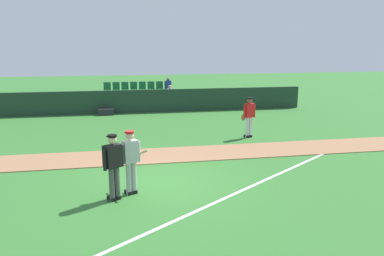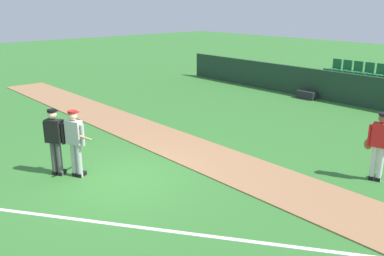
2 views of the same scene
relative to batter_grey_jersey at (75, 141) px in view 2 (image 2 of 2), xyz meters
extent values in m
plane|color=#33702D|center=(0.86, 0.76, -0.97)|extent=(80.00, 80.00, 0.00)
cube|color=#9E704C|center=(0.86, 3.44, -0.95)|extent=(28.00, 1.94, 0.03)
cube|color=white|center=(3.86, 0.26, -0.96)|extent=(9.86, 7.00, 0.01)
cube|color=#1E3828|center=(0.86, 12.53, -0.29)|extent=(20.00, 0.16, 1.36)
cube|color=slate|center=(0.86, 13.98, -0.82)|extent=(5.00, 2.10, 0.30)
cube|color=slate|center=(0.86, 13.56, -0.47)|extent=(4.90, 0.85, 0.40)
cube|color=#1E6B38|center=(-1.07, 13.46, -0.22)|extent=(0.44, 0.40, 0.08)
cube|color=#1E6B38|center=(-1.07, 13.68, 0.03)|extent=(0.44, 0.08, 0.50)
cube|color=#1E6B38|center=(-0.52, 13.46, -0.22)|extent=(0.44, 0.40, 0.08)
cube|color=#1E6B38|center=(-0.52, 13.68, 0.03)|extent=(0.44, 0.08, 0.50)
cube|color=#1E6B38|center=(0.03, 13.46, -0.22)|extent=(0.44, 0.40, 0.08)
cube|color=#1E6B38|center=(0.03, 13.68, 0.03)|extent=(0.44, 0.08, 0.50)
cube|color=#1E6B38|center=(0.58, 13.46, -0.22)|extent=(0.44, 0.40, 0.08)
cube|color=#1E6B38|center=(0.58, 13.68, 0.03)|extent=(0.44, 0.08, 0.50)
cube|color=#1E6B38|center=(1.13, 13.46, -0.22)|extent=(0.44, 0.40, 0.08)
cube|color=#1E6B38|center=(1.13, 13.68, 0.03)|extent=(0.44, 0.08, 0.50)
cube|color=#1E6B38|center=(1.68, 13.46, -0.22)|extent=(0.44, 0.40, 0.08)
cube|color=#1E6B38|center=(1.68, 13.68, 0.03)|extent=(0.44, 0.08, 0.50)
cube|color=slate|center=(0.86, 14.41, -0.07)|extent=(4.90, 0.85, 0.40)
cube|color=#1E6B38|center=(-1.07, 14.31, 0.18)|extent=(0.44, 0.40, 0.08)
cube|color=#1E6B38|center=(-1.07, 14.53, 0.43)|extent=(0.44, 0.08, 0.50)
cube|color=#1E6B38|center=(-0.52, 14.31, 0.18)|extent=(0.44, 0.40, 0.08)
cube|color=#1E6B38|center=(-0.52, 14.53, 0.43)|extent=(0.44, 0.08, 0.50)
cube|color=#1E6B38|center=(0.03, 14.31, 0.18)|extent=(0.44, 0.40, 0.08)
cube|color=#1E6B38|center=(0.03, 14.53, 0.43)|extent=(0.44, 0.08, 0.50)
cube|color=#1E6B38|center=(0.58, 14.31, 0.18)|extent=(0.44, 0.40, 0.08)
cube|color=#1E6B38|center=(0.58, 14.53, 0.43)|extent=(0.44, 0.08, 0.50)
cube|color=#1E6B38|center=(1.13, 14.31, 0.18)|extent=(0.44, 0.40, 0.08)
cube|color=#1E6B38|center=(1.13, 14.53, 0.43)|extent=(0.44, 0.08, 0.50)
cylinder|color=#B2B2B2|center=(-0.07, -0.04, -0.52)|extent=(0.14, 0.14, 0.90)
cylinder|color=#B2B2B2|center=(0.07, 0.03, -0.52)|extent=(0.14, 0.14, 0.90)
cube|color=black|center=(-0.10, 0.01, -0.92)|extent=(0.22, 0.29, 0.10)
cube|color=black|center=(0.04, 0.08, -0.92)|extent=(0.22, 0.29, 0.10)
cube|color=#B2B2B2|center=(0.00, -0.01, 0.23)|extent=(0.46, 0.37, 0.60)
cylinder|color=#B2B2B2|center=(-0.23, -0.12, 0.18)|extent=(0.09, 0.09, 0.55)
cylinder|color=#B2B2B2|center=(0.22, 0.10, 0.18)|extent=(0.09, 0.09, 0.55)
sphere|color=beige|center=(0.00, -0.01, 0.66)|extent=(0.22, 0.22, 0.22)
cylinder|color=#B21919|center=(0.00, -0.01, 0.76)|extent=(0.23, 0.23, 0.06)
cube|color=#B21919|center=(-0.05, 0.08, 0.73)|extent=(0.21, 0.19, 0.02)
cylinder|color=tan|center=(0.18, 0.19, 0.08)|extent=(0.59, 0.62, 0.41)
cylinder|color=#4C4C4C|center=(-0.51, -0.39, -0.52)|extent=(0.14, 0.14, 0.90)
cylinder|color=#4C4C4C|center=(-0.38, -0.30, -0.52)|extent=(0.14, 0.14, 0.90)
cube|color=black|center=(-0.54, -0.34, -0.92)|extent=(0.24, 0.28, 0.10)
cube|color=black|center=(-0.41, -0.25, -0.92)|extent=(0.24, 0.28, 0.10)
cube|color=black|center=(-0.44, -0.34, 0.23)|extent=(0.46, 0.40, 0.60)
cylinder|color=black|center=(-0.65, -0.48, 0.18)|extent=(0.09, 0.09, 0.55)
cylinder|color=black|center=(-0.23, -0.21, 0.18)|extent=(0.09, 0.09, 0.55)
sphere|color=beige|center=(-0.44, -0.34, 0.66)|extent=(0.22, 0.22, 0.22)
cylinder|color=black|center=(-0.44, -0.34, 0.76)|extent=(0.23, 0.23, 0.06)
cube|color=black|center=(-0.50, -0.26, 0.73)|extent=(0.22, 0.20, 0.02)
cube|color=black|center=(-0.51, -0.23, 0.23)|extent=(0.41, 0.31, 0.56)
cylinder|color=silver|center=(5.13, 5.48, -0.52)|extent=(0.14, 0.14, 0.90)
cylinder|color=silver|center=(5.29, 5.52, -0.52)|extent=(0.14, 0.14, 0.90)
cube|color=black|center=(5.12, 5.54, -0.92)|extent=(0.18, 0.28, 0.10)
cube|color=black|center=(5.27, 5.58, -0.92)|extent=(0.18, 0.28, 0.10)
cube|color=red|center=(5.21, 5.50, 0.23)|extent=(0.44, 0.31, 0.60)
cylinder|color=red|center=(4.97, 5.44, 0.18)|extent=(0.09, 0.09, 0.55)
sphere|color=brown|center=(5.21, 5.50, 0.66)|extent=(0.22, 0.22, 0.22)
cylinder|color=black|center=(5.21, 5.50, 0.76)|extent=(0.23, 0.23, 0.06)
ellipsoid|color=brown|center=(4.93, 5.49, -0.07)|extent=(0.22, 0.17, 0.28)
cube|color=#232328|center=(-1.12, 12.08, -0.79)|extent=(0.90, 0.36, 0.36)
camera|label=1|loc=(-0.15, -9.72, 3.01)|focal=35.19mm
camera|label=2|loc=(9.17, -4.22, 3.34)|focal=37.96mm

